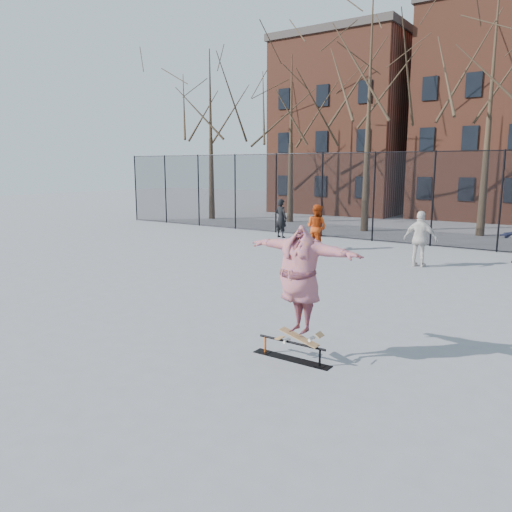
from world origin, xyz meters
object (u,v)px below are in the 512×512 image
Objects in this scene: skate_rail at (292,352)px; bystander_black at (281,218)px; bystander_white at (420,239)px; bystander_red at (316,227)px; skater at (300,286)px; skateboard at (299,340)px.

bystander_black is at bearing 122.69° from skate_rail.
skate_rail is at bearing 93.37° from bystander_white.
bystander_red is 4.62m from bystander_white.
skater is 1.20× the size of bystander_white.
skate_rail is at bearing 123.14° from bystander_red.
skate_rail is 0.82× the size of bystander_black.
bystander_black is 0.97× the size of bystander_white.
bystander_red is at bearing -14.09° from bystander_white.
skate_rail is 0.29m from skateboard.
skater is 1.24× the size of bystander_black.
skateboard is at bearing 123.78° from bystander_red.
bystander_white is at bearing 94.99° from skateboard.
skater is at bearing 135.77° from bystander_black.
skate_rail is 15.32m from bystander_black.
skate_rail is 9.63m from bystander_white.
skater reaches higher than bystander_black.
bystander_white is at bearing 94.11° from skate_rail.
skater is at bearing 0.00° from skate_rail.
skateboard is 0.35× the size of skater.
bystander_black is at bearing -24.31° from bystander_white.
bystander_red is (-5.33, 10.64, -0.43)m from skater.
skater is 9.62m from bystander_white.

